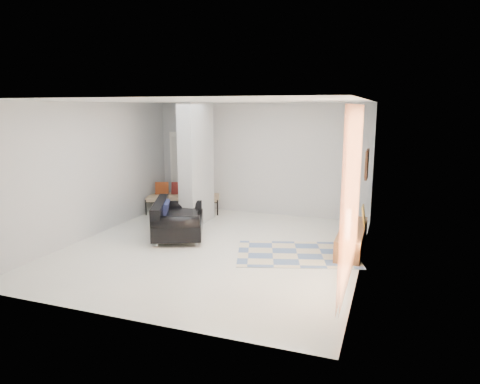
% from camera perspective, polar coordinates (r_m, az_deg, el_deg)
% --- Properties ---
extents(floor, '(6.00, 6.00, 0.00)m').
position_cam_1_polar(floor, '(8.39, -3.52, -7.47)').
color(floor, white).
rests_on(floor, ground).
extents(ceiling, '(6.00, 6.00, 0.00)m').
position_cam_1_polar(ceiling, '(7.95, -3.77, 12.03)').
color(ceiling, white).
rests_on(ceiling, wall_back).
extents(wall_back, '(6.00, 0.00, 6.00)m').
position_cam_1_polar(wall_back, '(10.84, 2.67, 4.40)').
color(wall_back, '#B8BBBD').
rests_on(wall_back, ground).
extents(wall_front, '(6.00, 0.00, 6.00)m').
position_cam_1_polar(wall_front, '(5.48, -16.17, -2.78)').
color(wall_front, '#B8BBBD').
rests_on(wall_front, ground).
extents(wall_left, '(0.00, 6.00, 6.00)m').
position_cam_1_polar(wall_left, '(9.47, -19.11, 2.80)').
color(wall_left, '#B8BBBD').
rests_on(wall_left, ground).
extents(wall_right, '(0.00, 6.00, 6.00)m').
position_cam_1_polar(wall_right, '(7.41, 16.27, 0.79)').
color(wall_right, '#B8BBBD').
rests_on(wall_right, ground).
extents(partition_column, '(0.35, 1.20, 2.80)m').
position_cam_1_polar(partition_column, '(9.94, -5.81, 3.74)').
color(partition_column, '#9CA1A3').
rests_on(partition_column, floor).
extents(hallway_door, '(0.85, 0.06, 2.04)m').
position_cam_1_polar(hallway_door, '(11.64, -7.34, 2.90)').
color(hallway_door, white).
rests_on(hallway_door, floor).
extents(curtain, '(0.00, 2.55, 2.55)m').
position_cam_1_polar(curtain, '(6.28, 14.88, -0.49)').
color(curtain, '#FB8142').
rests_on(curtain, wall_right).
extents(wall_art, '(0.04, 0.45, 0.55)m').
position_cam_1_polar(wall_art, '(8.27, 16.57, 3.56)').
color(wall_art, '#3A1C0F').
rests_on(wall_art, wall_right).
extents(media_console, '(0.45, 1.98, 0.80)m').
position_cam_1_polar(media_console, '(8.58, 14.70, -5.95)').
color(media_console, brown).
rests_on(media_console, floor).
extents(loveseat, '(1.53, 1.89, 0.76)m').
position_cam_1_polar(loveseat, '(9.12, -8.55, -3.72)').
color(loveseat, silver).
rests_on(loveseat, floor).
extents(daybed, '(1.99, 1.34, 0.77)m').
position_cam_1_polar(daybed, '(11.24, -7.65, -0.55)').
color(daybed, black).
rests_on(daybed, floor).
extents(area_rug, '(2.53, 2.04, 0.01)m').
position_cam_1_polar(area_rug, '(8.11, 7.61, -8.18)').
color(area_rug, beige).
rests_on(area_rug, floor).
extents(cylinder_lamp, '(0.10, 0.10, 0.54)m').
position_cam_1_polar(cylinder_lamp, '(7.73, 14.20, -4.24)').
color(cylinder_lamp, silver).
rests_on(cylinder_lamp, media_console).
extents(bronze_figurine, '(0.13, 0.13, 0.25)m').
position_cam_1_polar(bronze_figurine, '(9.23, 14.92, -2.69)').
color(bronze_figurine, black).
rests_on(bronze_figurine, media_console).
extents(vase, '(0.21, 0.21, 0.20)m').
position_cam_1_polar(vase, '(8.45, 14.42, -4.13)').
color(vase, silver).
rests_on(vase, media_console).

